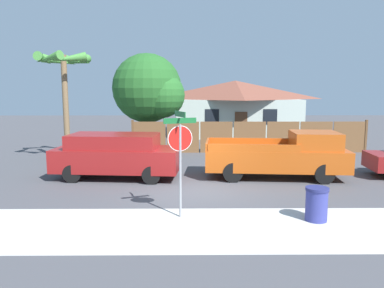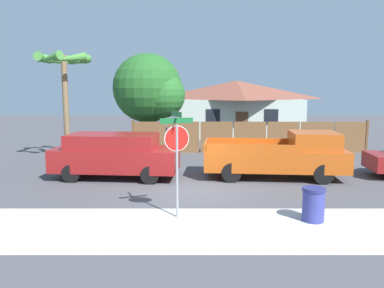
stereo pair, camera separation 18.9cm
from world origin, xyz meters
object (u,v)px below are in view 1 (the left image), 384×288
Objects in this scene: trash_bin at (317,204)px; house at (235,107)px; stop_sign at (180,146)px; red_suv at (117,154)px; oak_tree at (150,90)px; orange_pickup at (282,156)px; palm_tree at (64,69)px.

house is at bearing 89.23° from trash_bin.
red_suv is at bearing 99.28° from stop_sign.
red_suv is (-0.63, -7.62, -2.58)m from oak_tree.
house reaches higher than red_suv.
red_suv is 0.89× the size of orange_pickup.
palm_tree is at bearing 137.51° from trash_bin.
red_suv is at bearing 141.58° from trash_bin.
red_suv is 6.69m from orange_pickup.
orange_pickup is at bearing 4.78° from red_suv.
oak_tree is at bearing 114.45° from trash_bin.
oak_tree is at bearing -127.75° from house.
oak_tree is 5.56m from palm_tree.
oak_tree is 0.99× the size of orange_pickup.
red_suv is 8.19m from trash_bin.
oak_tree is 10.10m from orange_pickup.
oak_tree is at bearing 133.39° from orange_pickup.
palm_tree reaches higher than red_suv.
red_suv is at bearing -113.41° from house.
orange_pickup is 1.93× the size of stop_sign.
house is 10.76× the size of trash_bin.
oak_tree is 1.07× the size of palm_tree.
red_suv is 5.53× the size of trash_bin.
oak_tree reaches higher than stop_sign.
palm_tree is 5.73× the size of trash_bin.
orange_pickup is (9.84, -3.70, -3.66)m from palm_tree.
oak_tree is 8.07m from red_suv.
stop_sign is 3.20× the size of trash_bin.
palm_tree is at bearing -133.81° from oak_tree.
stop_sign is at bearing -80.58° from oak_tree.
oak_tree is at bearing 90.26° from red_suv.
red_suv reaches higher than trash_bin.
house is at bearing 52.25° from oak_tree.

